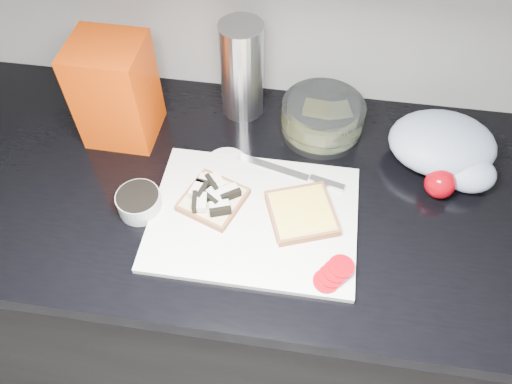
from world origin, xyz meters
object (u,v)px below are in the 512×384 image
Objects in this scene: cutting_board at (254,218)px; steel_canister at (242,70)px; glass_bowl at (322,118)px; bread_bag at (116,91)px.

steel_canister reaches higher than cutting_board.
glass_bowl is 0.79× the size of bread_bag.
glass_bowl is at bearing -13.09° from steel_canister.
bread_bag is 0.27m from steel_canister.
glass_bowl is 0.20m from steel_canister.
bread_bag is at bearing -156.32° from steel_canister.
cutting_board is at bearing -113.09° from glass_bowl.
cutting_board is 1.78× the size of steel_canister.
steel_canister is at bearing 166.91° from glass_bowl.
cutting_board is at bearing -76.70° from steel_canister.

